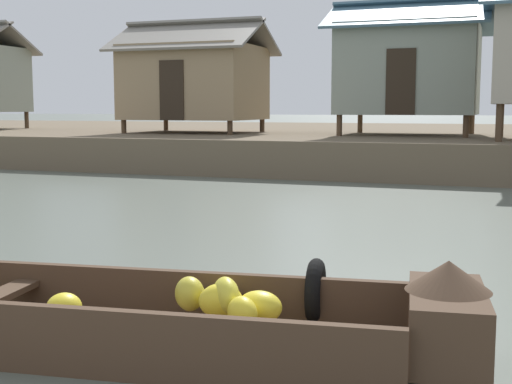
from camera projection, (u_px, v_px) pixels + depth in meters
ground_plane at (320, 224)px, 10.59m from camera, size 300.00×300.00×0.00m
riverbank_strip at (433, 143)px, 25.44m from camera, size 160.00×20.00×0.94m
banana_boat at (110, 314)px, 5.11m from camera, size 5.40×2.26×0.77m
stilt_house_mid_left at (195, 81)px, 22.57m from camera, size 4.71×3.75×3.59m
stilt_house_mid_right at (409, 68)px, 20.58m from camera, size 4.58×3.82×3.94m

